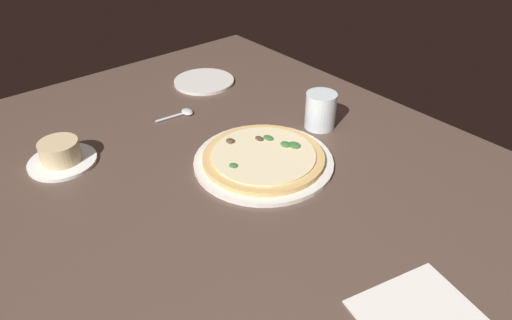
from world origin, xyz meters
The scene contains 7 objects.
dining_table centered at (0.00, 0.00, 2.00)cm, with size 150.00×110.00×4.00cm, color brown.
pizza_main centered at (2.69, -6.72, 5.18)cm, with size 31.66×31.66×3.39cm.
ramekin_on_saucer centered at (31.92, 28.32, 6.27)cm, with size 15.13×15.13×5.60cm.
water_glass centered at (6.17, -28.52, 8.08)cm, with size 7.76×7.76×9.22cm.
side_plate centered at (47.02, -20.87, 4.45)cm, with size 18.17×18.17×0.90cm, color silver.
paper_menu centered at (-43.87, 1.88, 4.15)cm, with size 14.67×17.95×0.30cm, color white.
spoon centered at (33.89, -4.98, 4.46)cm, with size 4.25×10.68×1.00cm.
Camera 1 is at (-62.53, 49.90, 63.59)cm, focal length 32.41 mm.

